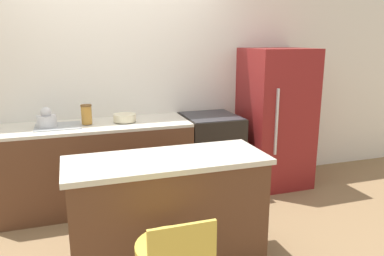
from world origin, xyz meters
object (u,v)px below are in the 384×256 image
oven_range (211,153)px  refrigerator (275,118)px  mixing_bowl (125,118)px  kettle (46,119)px

oven_range → refrigerator: size_ratio=0.55×
refrigerator → mixing_bowl: size_ratio=6.96×
oven_range → mixing_bowl: 1.09m
oven_range → refrigerator: (0.82, -0.02, 0.37)m
kettle → mixing_bowl: (0.77, 0.00, -0.04)m
mixing_bowl → oven_range: bearing=-0.3°
kettle → mixing_bowl: bearing=0.0°
kettle → mixing_bowl: size_ratio=0.83×
refrigerator → kettle: 2.56m
kettle → mixing_bowl: 0.77m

